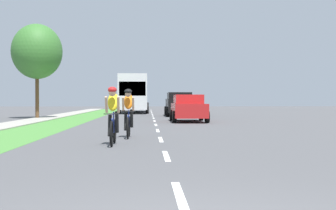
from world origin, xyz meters
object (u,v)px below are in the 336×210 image
suv_black (179,104)px  street_tree_near (37,52)px  bus_white (134,92)px  sedan_red (188,108)px  cyclist_lead (113,115)px  cyclist_trailing (128,113)px

suv_black → street_tree_near: street_tree_near is taller
suv_black → bus_white: 10.41m
suv_black → sedan_red: bearing=-90.7°
cyclist_lead → sedan_red: size_ratio=0.40×
suv_black → bus_white: (-3.70, 9.67, 1.03)m
sedan_red → bus_white: bearing=101.1°
cyclist_lead → suv_black: size_ratio=0.37×
cyclist_lead → bus_white: size_ratio=0.15×
sedan_red → street_tree_near: bearing=154.2°
cyclist_lead → suv_black: suv_black is taller
sedan_red → cyclist_lead: bearing=-104.3°
cyclist_lead → suv_black: (3.36, 21.38, 0.14)m
cyclist_lead → street_tree_near: (-6.33, 17.39, 3.59)m
sedan_red → street_tree_near: 11.25m
cyclist_lead → suv_black: bearing=81.1°
bus_white → street_tree_near: bearing=-113.7°
cyclist_lead → sedan_red: (3.25, 12.76, -0.04)m
sedan_red → street_tree_near: size_ratio=0.69×
cyclist_lead → street_tree_near: size_ratio=0.28×
cyclist_lead → cyclist_trailing: (0.32, 2.33, 0.00)m
cyclist_trailing → suv_black: bearing=80.9°
bus_white → sedan_red: bearing=-78.9°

